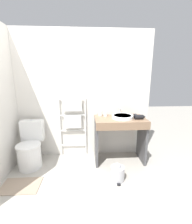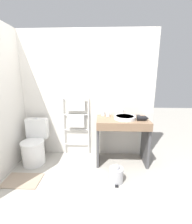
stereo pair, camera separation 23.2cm
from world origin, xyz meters
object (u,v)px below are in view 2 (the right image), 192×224
object	(u,v)px
cup_near_wall	(103,113)
sink_basin	(125,117)
cup_near_edge	(108,114)
hair_dryer	(142,118)
towel_radiator	(76,116)
toilet	(34,146)
trash_bin	(116,174)

from	to	relation	value
cup_near_wall	sink_basin	bearing A→B (deg)	-27.41
cup_near_edge	hair_dryer	bearing A→B (deg)	-21.68
towel_radiator	cup_near_wall	bearing A→B (deg)	-6.29
cup_near_wall	toilet	bearing A→B (deg)	-169.04
sink_basin	towel_radiator	bearing A→B (deg)	164.34
toilet	towel_radiator	world-z (taller)	towel_radiator
cup_near_edge	trash_bin	xyz separation A→B (m)	(0.11, -0.71, -0.77)
toilet	sink_basin	bearing A→B (deg)	1.70
toilet	towel_radiator	xyz separation A→B (m)	(0.74, 0.31, 0.50)
hair_dryer	trash_bin	bearing A→B (deg)	-133.65
trash_bin	toilet	bearing A→B (deg)	161.37
toilet	cup_near_edge	distance (m)	1.50
cup_near_wall	hair_dryer	bearing A→B (deg)	-21.91
towel_radiator	sink_basin	world-z (taller)	towel_radiator
toilet	sink_basin	distance (m)	1.75
sink_basin	cup_near_wall	size ratio (longest dim) A/B	3.91
cup_near_edge	toilet	bearing A→B (deg)	-171.44
sink_basin	cup_near_edge	xyz separation A→B (m)	(-0.29, 0.16, 0.01)
cup_near_wall	hair_dryer	xyz separation A→B (m)	(0.66, -0.27, -0.01)
sink_basin	cup_near_wall	bearing A→B (deg)	152.59
cup_near_edge	hair_dryer	distance (m)	0.61
cup_near_wall	cup_near_edge	world-z (taller)	cup_near_wall
towel_radiator	trash_bin	bearing A→B (deg)	-47.44
sink_basin	hair_dryer	size ratio (longest dim) A/B	1.93
towel_radiator	cup_near_edge	bearing A→B (deg)	-9.00
toilet	towel_radiator	size ratio (longest dim) A/B	0.67
cup_near_wall	trash_bin	size ratio (longest dim) A/B	0.33
cup_near_edge	hair_dryer	xyz separation A→B (m)	(0.57, -0.23, -0.00)
sink_basin	hair_dryer	xyz separation A→B (m)	(0.28, -0.07, 0.01)
toilet	trash_bin	size ratio (longest dim) A/B	2.74
towel_radiator	cup_near_edge	world-z (taller)	towel_radiator
towel_radiator	cup_near_wall	xyz separation A→B (m)	(0.53, -0.06, 0.08)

